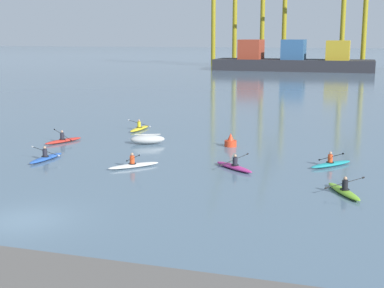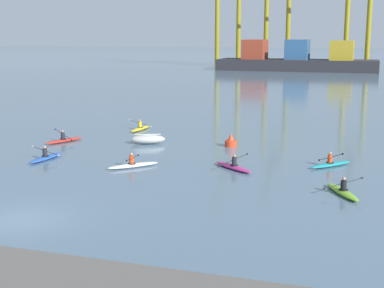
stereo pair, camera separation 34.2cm
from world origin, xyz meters
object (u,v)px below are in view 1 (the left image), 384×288
Objects in this scene: kayak_blue at (46,157)px; kayak_red at (63,140)px; kayak_yellow at (140,128)px; kayak_white at (134,165)px; kayak_lime at (344,191)px; kayak_magenta at (234,166)px; gantry_crane_west_mid at (273,1)px; kayak_teal at (331,164)px; container_barge at (293,60)px; gantry_crane_east_mid at (355,4)px; capsized_dinghy at (148,139)px; channel_buoy at (231,142)px.

kayak_red is (-2.09, 5.80, 0.00)m from kayak_blue.
kayak_red is (-3.44, -7.02, 0.00)m from kayak_yellow.
kayak_white reaches higher than kayak_yellow.
kayak_lime is (19.13, -2.43, -0.00)m from kayak_blue.
kayak_magenta is 6.25m from kayak_white.
kayak_teal is at bearing -79.11° from gantry_crane_west_mid.
kayak_white reaches higher than kayak_lime.
container_barge is 11.15× the size of kayak_red.
gantry_crane_west_mid is 9.97× the size of kayak_blue.
kayak_lime is (6.66, -3.64, 0.00)m from kayak_magenta.
kayak_blue is at bearing -98.62° from gantry_crane_east_mid.
gantry_crane_west_mid reaches higher than kayak_yellow.
kayak_yellow reaches higher than capsized_dinghy.
kayak_blue is at bearing -174.45° from kayak_magenta.
container_barge is 10.94× the size of kayak_blue.
kayak_yellow and kayak_blue have the same top height.
kayak_white is 0.97× the size of kayak_teal.
kayak_yellow is (-2.27, -90.68, -2.39)m from container_barge.
kayak_white is (2.04, -7.46, -0.18)m from capsized_dinghy.
kayak_magenta is (8.12, -5.99, -0.18)m from capsized_dinghy.
kayak_white is (2.77, -103.76, -2.39)m from container_barge.
capsized_dinghy is (-12.66, -105.00, -15.43)m from gantry_crane_east_mid.
kayak_lime is at bearing -40.62° from kayak_yellow.
kayak_teal is 18.52m from kayak_blue.
capsized_dinghy is 0.93× the size of kayak_magenta.
channel_buoy is (-6.38, -104.10, -15.42)m from gantry_crane_east_mid.
channel_buoy is 0.30× the size of kayak_lime.
channel_buoy is at bearing -85.80° from container_barge.
kayak_blue is (-18.14, -3.76, 0.00)m from kayak_teal.
kayak_blue is (-6.39, 0.26, 0.00)m from kayak_white.
gantry_crane_east_mid is 9.58× the size of kayak_lime.
kayak_blue is at bearing -121.12° from capsized_dinghy.
kayak_magenta is (-4.54, -111.00, -15.60)m from gantry_crane_east_mid.
capsized_dinghy is at bearing 58.88° from kayak_blue.
kayak_white is 12.92m from kayak_lime.
gantry_crane_west_mid is 122.79m from kayak_lime.
kayak_teal reaches higher than kayak_yellow.
kayak_blue is (3.65, -117.00, -17.14)m from gantry_crane_west_mid.
kayak_red is (-12.71, -2.30, -0.19)m from channel_buoy.
gantry_crane_west_mid reaches higher than kayak_magenta.
capsized_dinghy is at bearing -61.95° from kayak_yellow.
container_barge reaches higher than kayak_red.
kayak_magenta is at bearing -17.51° from kayak_red.
kayak_red is at bearing -116.14° from kayak_yellow.
kayak_lime is at bearing -33.08° from capsized_dinghy.
kayak_lime is at bearing -79.20° from gantry_crane_west_mid.
gantry_crane_west_mid is 10.44× the size of kayak_lime.
container_barge is at bearing 91.53° from kayak_white.
capsized_dinghy is at bearing 105.29° from kayak_white.
kayak_magenta is at bearing -85.06° from container_barge.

